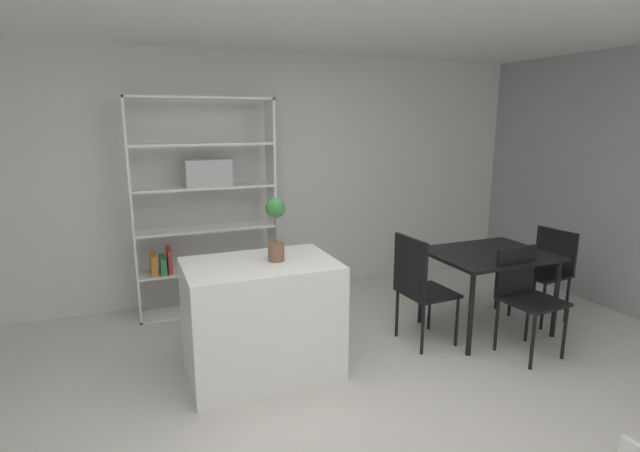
# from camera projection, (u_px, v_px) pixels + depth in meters

# --- Properties ---
(ground_plane) EXTENTS (9.52, 9.52, 0.00)m
(ground_plane) POSITION_uv_depth(u_px,v_px,m) (343.00, 430.00, 3.04)
(ground_plane) COLOR beige
(back_partition) EXTENTS (6.92, 0.06, 2.60)m
(back_partition) POSITION_uv_depth(u_px,v_px,m) (240.00, 178.00, 5.18)
(back_partition) COLOR silver
(back_partition) RESTS_ON ground_plane
(kitchen_island) EXTENTS (1.11, 0.75, 0.88)m
(kitchen_island) POSITION_uv_depth(u_px,v_px,m) (262.00, 318.00, 3.66)
(kitchen_island) COLOR white
(kitchen_island) RESTS_ON ground_plane
(potted_plant_on_island) EXTENTS (0.15, 0.15, 0.47)m
(potted_plant_on_island) POSITION_uv_depth(u_px,v_px,m) (276.00, 226.00, 3.55)
(potted_plant_on_island) COLOR brown
(potted_plant_on_island) RESTS_ON kitchen_island
(open_bookshelf) EXTENTS (1.38, 0.31, 2.13)m
(open_bookshelf) POSITION_uv_depth(u_px,v_px,m) (203.00, 202.00, 4.74)
(open_bookshelf) COLOR white
(open_bookshelf) RESTS_ON ground_plane
(dining_table) EXTENTS (1.05, 0.83, 0.74)m
(dining_table) POSITION_uv_depth(u_px,v_px,m) (489.00, 261.00, 4.37)
(dining_table) COLOR black
(dining_table) RESTS_ON ground_plane
(dining_chair_near) EXTENTS (0.47, 0.46, 0.88)m
(dining_chair_near) POSITION_uv_depth(u_px,v_px,m) (524.00, 290.00, 3.99)
(dining_chair_near) COLOR black
(dining_chair_near) RESTS_ON ground_plane
(dining_chair_island_side) EXTENTS (0.44, 0.46, 0.96)m
(dining_chair_island_side) POSITION_uv_depth(u_px,v_px,m) (418.00, 282.00, 4.11)
(dining_chair_island_side) COLOR black
(dining_chair_island_side) RESTS_ON ground_plane
(dining_chair_window_side) EXTENTS (0.47, 0.47, 0.88)m
(dining_chair_window_side) POSITION_uv_depth(u_px,v_px,m) (547.00, 265.00, 4.68)
(dining_chair_window_side) COLOR black
(dining_chair_window_side) RESTS_ON ground_plane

